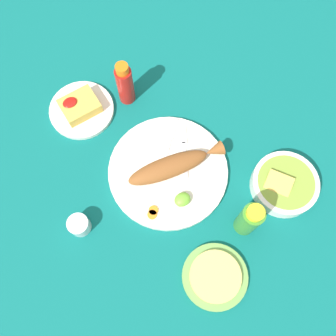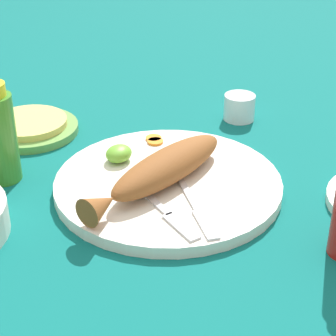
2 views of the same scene
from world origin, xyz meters
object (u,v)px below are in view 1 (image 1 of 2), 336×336
salt_cup (79,225)px  hot_sauce_bottle_red (125,84)px  main_plate (168,171)px  fried_fish (173,166)px  side_plate_fries (82,110)px  hot_sauce_bottle_green (249,219)px  fork_far (185,146)px  fork_near (169,142)px  tortilla_plate (215,277)px  guacamole_bowl (284,184)px

salt_cup → hot_sauce_bottle_red: bearing=-137.5°
main_plate → hot_sauce_bottle_red: 0.29m
fried_fish → side_plate_fries: 0.35m
hot_sauce_bottle_green → fork_far: bearing=-86.9°
hot_sauce_bottle_red → side_plate_fries: 0.16m
fork_near → tortilla_plate: (0.10, 0.39, -0.01)m
hot_sauce_bottle_green → guacamole_bowl: size_ratio=0.86×
salt_cup → tortilla_plate: size_ratio=0.33×
fork_far → guacamole_bowl: (-0.17, 0.25, 0.01)m
fork_near → hot_sauce_bottle_green: hot_sauce_bottle_green is taller
fork_near → side_plate_fries: bearing=80.8°
fork_near → salt_cup: size_ratio=2.42×
hot_sauce_bottle_green → guacamole_bowl: (-0.16, -0.03, -0.05)m
main_plate → tortilla_plate: bearing=80.9°
hot_sauce_bottle_red → guacamole_bowl: hot_sauce_bottle_red is taller
fork_far → hot_sauce_bottle_green: 0.29m
salt_cup → fork_near: bearing=-166.6°
side_plate_fries → guacamole_bowl: guacamole_bowl is taller
fork_far → guacamole_bowl: bearing=-116.7°
guacamole_bowl → salt_cup: bearing=-20.4°
hot_sauce_bottle_green → tortilla_plate: hot_sauce_bottle_green is taller
fried_fish → tortilla_plate: fried_fish is taller
main_plate → hot_sauce_bottle_red: hot_sauce_bottle_red is taller
fried_fish → salt_cup: fried_fish is taller
hot_sauce_bottle_green → side_plate_fries: (0.22, -0.56, -0.07)m
fork_near → hot_sauce_bottle_green: (-0.05, 0.32, 0.06)m
main_plate → hot_sauce_bottle_red: size_ratio=2.08×
guacamole_bowl → tortilla_plate: bearing=18.8°
side_plate_fries → tortilla_plate: size_ratio=1.14×
salt_cup → side_plate_fries: bearing=-117.9°
guacamole_bowl → tortilla_plate: guacamole_bowl is taller
fried_fish → hot_sauce_bottle_red: (-0.01, -0.28, 0.04)m
hot_sauce_bottle_green → side_plate_fries: hot_sauce_bottle_green is taller
hot_sauce_bottle_red → salt_cup: size_ratio=2.85×
main_plate → tortilla_plate: (0.05, 0.32, -0.00)m
fork_near → salt_cup: (0.34, 0.08, 0.00)m
hot_sauce_bottle_red → guacamole_bowl: size_ratio=0.89×
tortilla_plate → salt_cup: bearing=-52.0°
hot_sauce_bottle_green → tortilla_plate: bearing=26.0°
fork_far → salt_cup: (0.37, 0.05, 0.00)m
main_plate → fork_near: (-0.05, -0.07, 0.01)m
guacamole_bowl → hot_sauce_bottle_green: bearing=11.5°
fork_near → tortilla_plate: fork_near is taller
main_plate → guacamole_bowl: guacamole_bowl is taller
main_plate → fork_near: fork_near is taller
fork_near → main_plate: bearing=-169.1°
hot_sauce_bottle_green → salt_cup: hot_sauce_bottle_green is taller
hot_sauce_bottle_green → salt_cup: bearing=-31.3°
fried_fish → guacamole_bowl: (-0.24, 0.21, -0.02)m
fried_fish → fork_far: (-0.07, -0.04, -0.02)m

